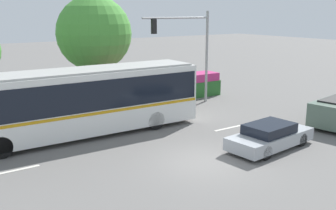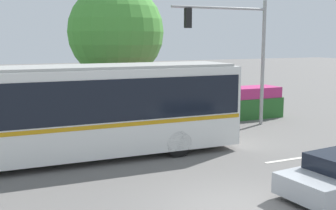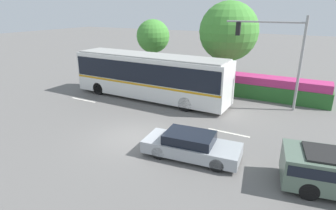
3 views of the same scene
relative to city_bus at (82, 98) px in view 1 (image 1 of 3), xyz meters
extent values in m
plane|color=slate|center=(2.87, -6.24, -1.94)|extent=(140.00, 140.00, 0.00)
cube|color=silver|center=(0.01, 0.00, -0.16)|extent=(12.40, 2.79, 3.06)
cube|color=black|center=(0.01, 0.00, 0.33)|extent=(12.16, 2.82, 1.47)
cube|color=#C68C14|center=(0.01, 0.00, -0.52)|extent=(12.28, 2.82, 0.14)
cube|color=#9D9D99|center=(0.01, 0.00, 1.42)|extent=(11.91, 2.57, 0.10)
cylinder|color=black|center=(-4.21, -1.07, -1.44)|extent=(1.00, 0.32, 1.00)
cylinder|color=black|center=(3.58, -1.20, -1.44)|extent=(1.00, 0.32, 1.00)
cylinder|color=black|center=(3.62, 1.08, -1.44)|extent=(1.00, 0.32, 1.00)
cube|color=#9EA3A8|center=(6.45, -6.66, -1.47)|extent=(4.66, 2.21, 0.58)
cube|color=black|center=(6.34, -6.67, -0.96)|extent=(2.40, 1.77, 0.44)
cylinder|color=black|center=(7.76, -5.75, -1.62)|extent=(0.65, 0.28, 0.63)
cylinder|color=black|center=(7.92, -7.29, -1.62)|extent=(0.65, 0.28, 0.63)
cylinder|color=black|center=(5.03, -6.03, -1.62)|extent=(0.65, 0.28, 0.63)
cylinder|color=black|center=(5.18, -7.56, -1.62)|extent=(0.65, 0.28, 0.63)
cylinder|color=black|center=(11.17, -5.73, -1.58)|extent=(0.75, 0.38, 0.71)
cylinder|color=gray|center=(10.08, 2.47, 1.18)|extent=(0.18, 0.18, 6.24)
cylinder|color=gray|center=(7.53, 2.47, 3.86)|extent=(5.10, 0.12, 0.12)
cube|color=black|center=(5.82, 2.47, 3.36)|extent=(0.30, 0.22, 0.90)
cylinder|color=red|center=(5.82, 2.59, 3.66)|extent=(0.18, 0.02, 0.18)
cylinder|color=yellow|center=(5.82, 2.59, 3.36)|extent=(0.18, 0.02, 0.18)
cylinder|color=green|center=(5.82, 2.59, 3.06)|extent=(0.18, 0.02, 0.18)
cube|color=#286028|center=(7.28, 4.32, -1.37)|extent=(10.25, 1.59, 1.13)
cube|color=#B22D6B|center=(7.28, 4.32, -0.52)|extent=(10.04, 1.51, 0.58)
cylinder|color=brown|center=(3.81, 7.03, -0.50)|extent=(0.39, 0.39, 2.87)
sphere|color=#479338|center=(3.81, 7.03, 2.79)|extent=(5.15, 5.15, 5.15)
cube|color=silver|center=(7.23, -3.25, -1.93)|extent=(2.40, 0.16, 0.01)
cube|color=silver|center=(-4.29, -2.78, -1.93)|extent=(2.40, 0.16, 0.01)
camera|label=1|loc=(-6.99, -18.14, 4.27)|focal=41.29mm
camera|label=2|loc=(-2.96, -14.82, 2.39)|focal=44.59mm
camera|label=3|loc=(10.96, -17.34, 4.72)|focal=29.51mm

